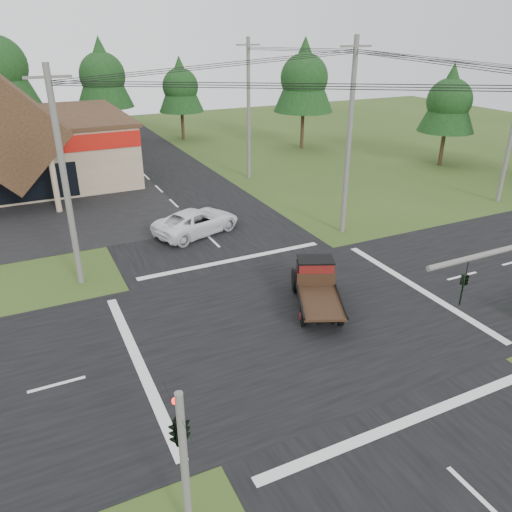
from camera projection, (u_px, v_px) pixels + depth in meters
ground at (296, 321)px, 22.07m from camera, size 120.00×120.00×0.00m
road_ns at (296, 321)px, 22.07m from camera, size 12.00×120.00×0.02m
road_ew at (296, 321)px, 22.07m from camera, size 120.00×12.00×0.02m
traffic_signal_corner at (179, 418)px, 11.64m from camera, size 0.53×2.48×4.40m
utility_pole_nw at (65, 179)px, 23.21m from camera, size 2.00×0.30×10.50m
utility_pole_ne at (349, 138)px, 29.32m from camera, size 2.00×0.30×11.50m
utility_pole_far at (512, 130)px, 35.13m from camera, size 2.00×0.30×10.20m
utility_pole_n at (249, 109)px, 40.84m from camera, size 2.00×0.30×11.20m
tree_row_d at (102, 73)px, 53.36m from camera, size 6.16×6.16×11.11m
tree_row_e at (180, 85)px, 55.45m from camera, size 5.04×5.04×9.09m
tree_side_ne at (304, 76)px, 50.66m from camera, size 6.16×6.16×11.11m
tree_side_e_near at (450, 99)px, 44.56m from camera, size 5.04×5.04×9.09m
antique_flatbed_truck at (318, 288)px, 22.69m from camera, size 3.75×5.30×2.07m
white_pickup at (197, 221)px, 31.17m from camera, size 6.18×4.32×1.57m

